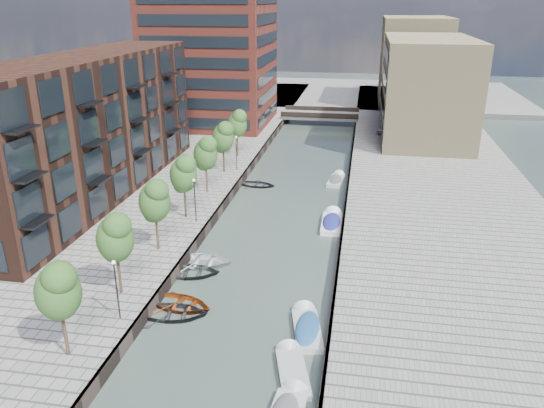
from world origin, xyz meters
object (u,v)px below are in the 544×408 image
(tree_6, at_px, (237,123))
(car, at_px, (385,129))
(tree_1, at_px, (115,236))
(motorboat_4, at_px, (336,180))
(sloop_0, at_px, (190,275))
(motorboat_2, at_px, (292,369))
(tree_0, at_px, (58,289))
(sloop_1, at_px, (173,316))
(motorboat_0, at_px, (307,327))
(tree_2, at_px, (154,199))
(motorboat_3, at_px, (332,222))
(sloop_4, at_px, (258,186))
(tree_3, at_px, (183,173))
(tree_4, at_px, (205,152))
(tree_5, at_px, (223,136))
(bridge, at_px, (321,115))
(sloop_3, at_px, (201,265))
(sloop_2, at_px, (180,307))

(tree_6, distance_m, car, 25.25)
(tree_1, distance_m, motorboat_4, 32.89)
(sloop_0, height_order, motorboat_2, motorboat_2)
(tree_0, distance_m, motorboat_4, 39.33)
(sloop_1, distance_m, motorboat_0, 9.05)
(tree_2, relative_size, motorboat_3, 1.12)
(sloop_4, bearing_deg, motorboat_4, -63.31)
(tree_3, relative_size, tree_4, 1.00)
(tree_5, bearing_deg, tree_1, -90.00)
(sloop_1, xyz_separation_m, sloop_4, (0.40, 27.24, 0.00))
(motorboat_0, bearing_deg, tree_6, 110.04)
(car, bearing_deg, tree_1, -91.05)
(bridge, bearing_deg, motorboat_4, -81.59)
(bridge, bearing_deg, car, -43.05)
(tree_6, distance_m, sloop_3, 29.04)
(tree_6, height_order, sloop_3, tree_6)
(sloop_1, distance_m, sloop_2, 1.18)
(motorboat_0, xyz_separation_m, motorboat_2, (-0.40, -4.16, -0.11))
(sloop_1, relative_size, motorboat_2, 1.00)
(tree_5, height_order, motorboat_3, tree_5)
(tree_1, distance_m, motorboat_2, 14.53)
(tree_1, distance_m, motorboat_3, 22.19)
(tree_5, relative_size, car, 1.43)
(sloop_1, bearing_deg, motorboat_0, -96.00)
(tree_5, height_order, motorboat_2, tree_5)
(bridge, height_order, motorboat_2, bridge)
(tree_0, bearing_deg, sloop_2, 61.23)
(tree_3, bearing_deg, tree_1, -90.00)
(tree_1, xyz_separation_m, motorboat_2, (12.64, -4.90, -5.22))
(tree_0, bearing_deg, sloop_1, 57.37)
(tree_2, xyz_separation_m, tree_3, (0.00, 7.00, 0.00))
(sloop_4, bearing_deg, motorboat_3, -130.21)
(tree_0, xyz_separation_m, sloop_2, (4.07, 7.42, -5.31))
(sloop_2, bearing_deg, tree_0, 162.18)
(sloop_0, height_order, sloop_1, sloop_1)
(tree_6, xyz_separation_m, motorboat_3, (13.46, -18.11, -5.09))
(tree_6, bearing_deg, tree_1, -90.00)
(tree_4, height_order, car, tree_4)
(tree_3, relative_size, tree_5, 1.00)
(motorboat_2, relative_size, car, 1.15)
(tree_3, bearing_deg, tree_2, -90.00)
(tree_4, xyz_separation_m, sloop_4, (4.39, 5.48, -5.31))
(tree_5, height_order, sloop_1, tree_5)
(tree_2, height_order, tree_6, same)
(sloop_4, relative_size, motorboat_4, 0.87)
(sloop_0, xyz_separation_m, car, (15.93, 46.05, 1.71))
(motorboat_0, height_order, car, car)
(tree_1, distance_m, sloop_1, 6.69)
(motorboat_4, bearing_deg, tree_0, -109.67)
(tree_1, relative_size, motorboat_3, 1.12)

